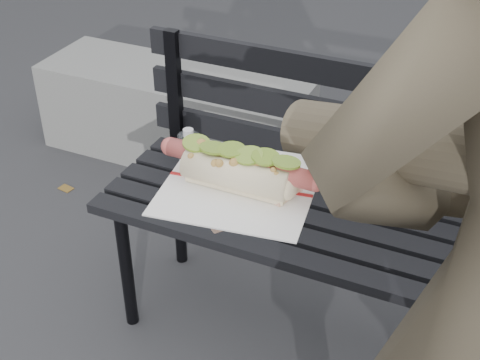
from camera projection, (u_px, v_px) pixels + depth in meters
name	position (u px, v px, depth m)	size (l,w,h in m)	color
park_bench	(362.00, 201.00, 1.87)	(1.50, 0.44, 0.88)	black
concrete_block	(176.00, 114.00, 2.98)	(1.20, 0.40, 0.40)	slate
held_hotdog	(405.00, 164.00, 0.82)	(0.62, 0.32, 0.20)	brown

